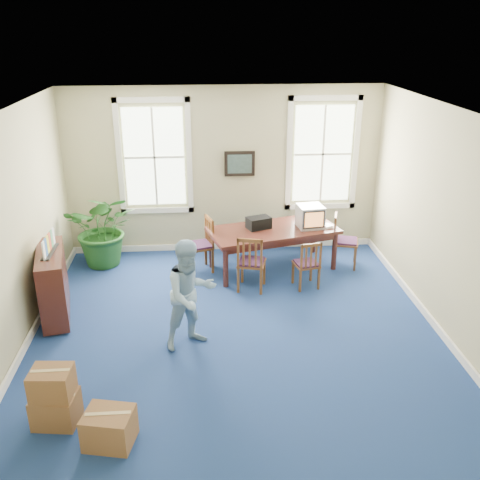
{
  "coord_description": "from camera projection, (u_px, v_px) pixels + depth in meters",
  "views": [
    {
      "loc": [
        -0.48,
        -6.71,
        4.26
      ],
      "look_at": [
        0.1,
        0.6,
        1.25
      ],
      "focal_mm": 40.0,
      "sensor_mm": 36.0,
      "label": 1
    }
  ],
  "objects": [
    {
      "name": "floor",
      "position": [
        236.0,
        334.0,
        7.84
      ],
      "size": [
        6.5,
        6.5,
        0.0
      ],
      "primitive_type": "plane",
      "color": "navy",
      "rests_on": "ground"
    },
    {
      "name": "ceiling",
      "position": [
        236.0,
        113.0,
        6.62
      ],
      "size": [
        6.5,
        6.5,
        0.0
      ],
      "primitive_type": "plane",
      "rotation": [
        3.14,
        0.0,
        0.0
      ],
      "color": "white",
      "rests_on": "ground"
    },
    {
      "name": "wall_back",
      "position": [
        224.0,
        171.0,
        10.23
      ],
      "size": [
        6.5,
        0.0,
        6.5
      ],
      "primitive_type": "plane",
      "rotation": [
        1.57,
        0.0,
        0.0
      ],
      "color": "tan",
      "rests_on": "ground"
    },
    {
      "name": "wall_front",
      "position": [
        266.0,
        383.0,
        4.23
      ],
      "size": [
        6.5,
        0.0,
        6.5
      ],
      "primitive_type": "plane",
      "rotation": [
        -1.57,
        0.0,
        0.0
      ],
      "color": "tan",
      "rests_on": "ground"
    },
    {
      "name": "wall_left",
      "position": [
        9.0,
        240.0,
        7.01
      ],
      "size": [
        0.0,
        6.5,
        6.5
      ],
      "primitive_type": "plane",
      "rotation": [
        1.57,
        0.0,
        1.57
      ],
      "color": "tan",
      "rests_on": "ground"
    },
    {
      "name": "wall_right",
      "position": [
        450.0,
        227.0,
        7.45
      ],
      "size": [
        0.0,
        6.5,
        6.5
      ],
      "primitive_type": "plane",
      "rotation": [
        1.57,
        0.0,
        -1.57
      ],
      "color": "tan",
      "rests_on": "ground"
    },
    {
      "name": "baseboard_back",
      "position": [
        225.0,
        246.0,
        10.78
      ],
      "size": [
        6.0,
        0.04,
        0.12
      ],
      "primitive_type": "cube",
      "color": "white",
      "rests_on": "ground"
    },
    {
      "name": "baseboard_left",
      "position": [
        28.0,
        340.0,
        7.6
      ],
      "size": [
        0.04,
        6.5,
        0.12
      ],
      "primitive_type": "cube",
      "color": "white",
      "rests_on": "ground"
    },
    {
      "name": "baseboard_right",
      "position": [
        433.0,
        322.0,
        8.03
      ],
      "size": [
        0.04,
        6.5,
        0.12
      ],
      "primitive_type": "cube",
      "color": "white",
      "rests_on": "ground"
    },
    {
      "name": "window_left",
      "position": [
        154.0,
        157.0,
        10.0
      ],
      "size": [
        1.4,
        0.12,
        2.2
      ],
      "primitive_type": null,
      "color": "white",
      "rests_on": "ground"
    },
    {
      "name": "window_right",
      "position": [
        323.0,
        154.0,
        10.24
      ],
      "size": [
        1.4,
        0.12,
        2.2
      ],
      "primitive_type": null,
      "color": "white",
      "rests_on": "ground"
    },
    {
      "name": "wall_picture",
      "position": [
        240.0,
        164.0,
        10.15
      ],
      "size": [
        0.58,
        0.06,
        0.48
      ],
      "primitive_type": null,
      "color": "black",
      "rests_on": "ground"
    },
    {
      "name": "conference_table",
      "position": [
        273.0,
        249.0,
        9.81
      ],
      "size": [
        2.49,
        1.6,
        0.78
      ],
      "primitive_type": null,
      "rotation": [
        0.0,
        0.0,
        0.26
      ],
      "color": "#471E17",
      "rests_on": "ground"
    },
    {
      "name": "crt_tv",
      "position": [
        310.0,
        216.0,
        9.68
      ],
      "size": [
        0.5,
        0.53,
        0.4
      ],
      "primitive_type": null,
      "rotation": [
        0.0,
        0.0,
        0.12
      ],
      "color": "#B7B7BC",
      "rests_on": "conference_table"
    },
    {
      "name": "game_console",
      "position": [
        327.0,
        226.0,
        9.72
      ],
      "size": [
        0.21,
        0.23,
        0.05
      ],
      "primitive_type": "cube",
      "rotation": [
        0.0,
        0.0,
        0.37
      ],
      "color": "white",
      "rests_on": "conference_table"
    },
    {
      "name": "equipment_bag",
      "position": [
        259.0,
        223.0,
        9.65
      ],
      "size": [
        0.48,
        0.4,
        0.21
      ],
      "primitive_type": "cube",
      "rotation": [
        0.0,
        0.0,
        0.37
      ],
      "color": "black",
      "rests_on": "conference_table"
    },
    {
      "name": "chair_near_left",
      "position": [
        252.0,
        262.0,
        9.01
      ],
      "size": [
        0.55,
        0.55,
        1.0
      ],
      "primitive_type": null,
      "rotation": [
        0.0,
        0.0,
        2.88
      ],
      "color": "brown",
      "rests_on": "ground"
    },
    {
      "name": "chair_near_right",
      "position": [
        306.0,
        263.0,
        9.1
      ],
      "size": [
        0.46,
        0.46,
        0.87
      ],
      "primitive_type": null,
      "rotation": [
        0.0,
        0.0,
        3.34
      ],
      "color": "brown",
      "rests_on": "ground"
    },
    {
      "name": "chair_end_left",
      "position": [
        199.0,
        245.0,
        9.66
      ],
      "size": [
        0.57,
        0.57,
        1.01
      ],
      "primitive_type": null,
      "rotation": [
        0.0,
        0.0,
        -1.27
      ],
      "color": "brown",
      "rests_on": "ground"
    },
    {
      "name": "chair_end_right",
      "position": [
        346.0,
        241.0,
        9.86
      ],
      "size": [
        0.55,
        0.55,
        1.0
      ],
      "primitive_type": null,
      "rotation": [
        0.0,
        0.0,
        1.29
      ],
      "color": "brown",
      "rests_on": "ground"
    },
    {
      "name": "man",
      "position": [
        191.0,
        294.0,
        7.32
      ],
      "size": [
        0.96,
        0.89,
        1.58
      ],
      "primitive_type": "imported",
      "rotation": [
        0.0,
        0.0,
        0.49
      ],
      "color": "#8CB1CF",
      "rests_on": "ground"
    },
    {
      "name": "credenza",
      "position": [
        54.0,
        285.0,
        8.17
      ],
      "size": [
        0.65,
        1.37,
        1.04
      ],
      "primitive_type": "cube",
      "rotation": [
        0.0,
        0.0,
        0.21
      ],
      "color": "#471E17",
      "rests_on": "ground"
    },
    {
      "name": "brochure_rack",
      "position": [
        49.0,
        245.0,
        7.92
      ],
      "size": [
        0.21,
        0.69,
        0.3
      ],
      "primitive_type": null,
      "rotation": [
        0.0,
        0.0,
        -0.13
      ],
      "color": "#99999E",
      "rests_on": "credenza"
    },
    {
      "name": "potted_plant",
      "position": [
        104.0,
        229.0,
        9.85
      ],
      "size": [
        1.34,
        1.19,
        1.43
      ],
      "primitive_type": "imported",
      "rotation": [
        0.0,
        0.0,
        -0.06
      ],
      "color": "#1C4C19",
      "rests_on": "ground"
    },
    {
      "name": "cardboard_boxes",
      "position": [
        73.0,
        389.0,
        6.08
      ],
      "size": [
        1.45,
        1.45,
        0.74
      ],
      "primitive_type": null,
      "rotation": [
        0.0,
        0.0,
        -0.12
      ],
      "color": "#8D5D37",
      "rests_on": "ground"
    }
  ]
}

